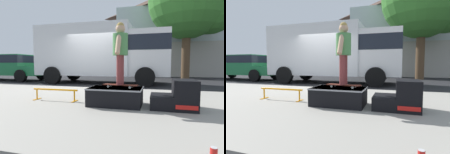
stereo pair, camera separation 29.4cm
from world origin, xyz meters
The scene contains 12 objects.
ground_plane centered at (0.00, 0.00, 0.00)m, with size 140.00×140.00×0.00m, color black.
sidewalk_slab centered at (0.00, -3.00, 0.06)m, with size 50.00×5.00×0.12m, color gray.
skate_box centered at (2.18, -3.16, 0.33)m, with size 1.18×0.77×0.39m.
kicker_ramp centered at (3.47, -3.16, 0.37)m, with size 0.89×0.69×0.60m.
grind_rail centered at (0.59, -3.07, 0.33)m, with size 1.22×0.28×0.30m.
skateboard centered at (2.28, -3.15, 0.57)m, with size 0.80×0.30×0.07m.
skater_kid centered at (2.28, -3.15, 1.38)m, with size 0.33×0.70×1.36m.
soda_can centered at (3.60, -5.14, 0.18)m, with size 0.07×0.07×0.13m.
box_truck centered at (0.22, 2.20, 1.70)m, with size 6.91×2.63×3.05m.
pickup_truck_green centered at (-6.20, 2.32, 0.89)m, with size 5.70×2.09×1.61m.
street_tree_main centered at (5.28, 6.18, 5.22)m, with size 5.78×5.26×8.02m.
house_behind centered at (3.99, 12.18, 4.24)m, with size 9.54×8.22×8.40m.
Camera 1 is at (3.07, -6.93, 1.03)m, focal length 28.11 mm.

